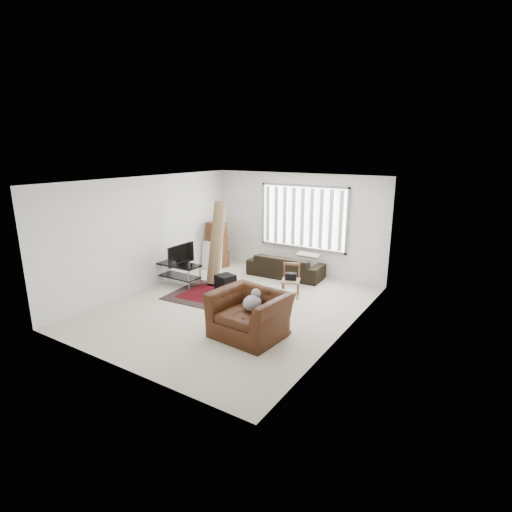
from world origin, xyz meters
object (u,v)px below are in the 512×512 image
at_px(tv_stand, 179,270).
at_px(armchair, 250,311).
at_px(side_chair, 291,279).
at_px(sofa, 286,263).
at_px(moving_boxes, 217,246).

distance_m(tv_stand, armchair, 3.34).
xyz_separation_m(side_chair, armchair, (0.31, -2.18, 0.05)).
xyz_separation_m(sofa, armchair, (1.11, -3.42, 0.09)).
height_order(moving_boxes, side_chair, moving_boxes).
height_order(sofa, armchair, armchair).
distance_m(tv_stand, sofa, 2.79).
bearing_deg(armchair, tv_stand, 159.79).
height_order(tv_stand, side_chair, side_chair).
relative_size(moving_boxes, armchair, 0.94).
relative_size(tv_stand, sofa, 0.55).
height_order(sofa, side_chair, sofa).
xyz_separation_m(tv_stand, side_chair, (2.73, 0.78, 0.03)).
xyz_separation_m(tv_stand, sofa, (1.93, 2.02, -0.01)).
bearing_deg(sofa, tv_stand, 43.07).
height_order(tv_stand, armchair, armchair).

